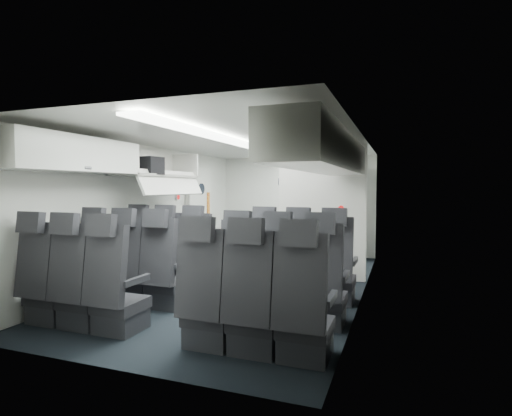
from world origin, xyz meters
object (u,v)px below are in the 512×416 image
Objects in this scene: seat_row_mid at (203,279)px; boarding_door at (199,213)px; seat_row_front at (233,265)px; flight_attendant at (288,220)px; carry_on_bag at (147,166)px; seat_row_rear at (159,299)px; galley_unit at (337,213)px.

boarding_door reaches higher than seat_row_mid.
seat_row_front is 1.96× the size of flight_attendant.
carry_on_bag reaches higher than flight_attendant.
seat_row_rear is (0.00, -0.90, 0.00)m from seat_row_mid.
seat_row_mid is at bearing -170.01° from flight_attendant.
carry_on_bag is at bearing -177.19° from seat_row_front.
boarding_door is at bearing 112.87° from seat_row_rear.
seat_row_front is 1.00× the size of seat_row_mid.
boarding_door is (-1.64, 3.89, 0.55)m from seat_row_rear.
flight_attendant is 3.93× the size of carry_on_bag.
seat_row_mid is 1.75× the size of galley_unit.
seat_row_mid is 1.79× the size of boarding_door.
seat_row_mid is at bearing -102.88° from galley_unit.
carry_on_bag is at bearing 127.92° from seat_row_rear.
boarding_door is 1.80m from flight_attendant.
galley_unit is at bearing 73.72° from seat_row_front.
seat_row_front is 1.79× the size of boarding_door.
boarding_door is 4.29× the size of carry_on_bag.
seat_row_mid is 3.45m from boarding_door.
boarding_door is at bearing 128.16° from seat_row_front.
seat_row_rear is at bearing -90.00° from seat_row_mid.
galley_unit is at bearing 62.60° from carry_on_bag.
galley_unit is 4.38× the size of carry_on_bag.
boarding_door is 2.33m from carry_on_bag.
carry_on_bag reaches higher than boarding_door.
carry_on_bag is at bearing 148.32° from seat_row_mid.
seat_row_mid is at bearing -24.36° from carry_on_bag.
boarding_door is at bearing 111.60° from flight_attendant.
seat_row_front is at bearing 90.00° from seat_row_mid.
flight_attendant reaches higher than seat_row_front.
seat_row_rear is 1.79× the size of boarding_door.
galley_unit is (0.95, 4.15, 0.55)m from seat_row_mid.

